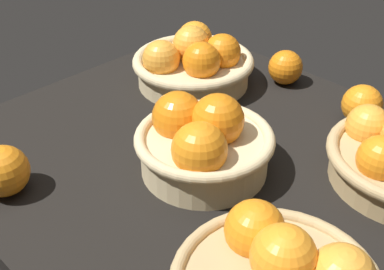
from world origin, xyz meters
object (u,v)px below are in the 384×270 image
Objects in this scene: basket_near_right at (194,62)px; loose_orange_front_gap at (362,105)px; basket_center at (202,142)px; loose_orange_side_gap at (3,171)px; loose_orange_back_gap at (285,67)px.

loose_orange_front_gap is at bearing -161.64° from basket_near_right.
basket_center is 28.96cm from basket_near_right.
loose_orange_back_gap is at bearing -98.53° from loose_orange_side_gap.
basket_near_right reaches higher than loose_orange_side_gap.
loose_orange_back_gap is at bearing -134.70° from basket_near_right.
loose_orange_back_gap is at bearing -8.27° from loose_orange_front_gap.
loose_orange_side_gap is at bearing 63.45° from loose_orange_front_gap.
loose_orange_side_gap is (16.72, 24.40, -1.33)cm from basket_center.
loose_orange_back_gap is (-13.14, -13.28, -1.17)cm from basket_near_right.
basket_near_right is at bearing -42.73° from basket_center.
basket_near_right is at bearing 45.30° from loose_orange_back_gap.
basket_center is at bearing -124.43° from loose_orange_side_gap.
basket_center is 32.04cm from loose_orange_front_gap.
loose_orange_front_gap is 18.88cm from loose_orange_back_gap.
loose_orange_front_gap is at bearing -109.26° from basket_center.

